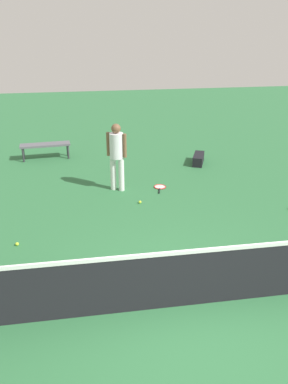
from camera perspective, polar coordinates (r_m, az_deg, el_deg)
ground_plane at (r=6.34m, az=6.28°, el=-15.66°), size 40.00×40.00×0.00m
court_net at (r=6.04m, az=6.50°, el=-11.96°), size 10.09×0.09×1.07m
player_near_side at (r=9.84m, az=-3.91°, el=5.75°), size 0.50×0.46×1.70m
tennis_racket_near_player at (r=10.30m, az=2.27°, el=0.70°), size 0.38×0.61×0.03m
tennis_ball_near_player at (r=8.08m, az=-17.60°, el=-7.07°), size 0.07×0.07×0.07m
tennis_ball_by_net at (r=9.40m, az=-0.57°, el=-1.44°), size 0.07×0.07×0.07m
tennis_ball_baseline at (r=7.07m, az=7.36°, el=-10.77°), size 0.07×0.07×0.07m
courtside_bench at (r=12.71m, az=-13.87°, el=6.40°), size 1.53×0.52×0.48m
equipment_bag at (r=12.16m, az=7.77°, el=4.74°), size 0.56×0.85×0.28m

